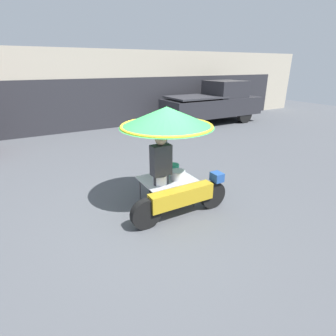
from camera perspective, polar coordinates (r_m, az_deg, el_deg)
The scene contains 5 objects.
ground_plane at distance 5.30m, azimuth -2.08°, elevation -10.02°, with size 36.00×36.00×0.00m, color #4C4F54.
shopfront_building at distance 13.16m, azimuth -21.33°, elevation 15.49°, with size 28.00×2.06×3.43m.
vendor_motorcycle_cart at distance 5.02m, azimuth 0.13°, elevation 7.95°, with size 2.08×1.81×2.05m.
vendor_person at distance 5.03m, azimuth -1.53°, elevation -0.35°, with size 0.38×0.22×1.60m.
pickup_truck at distance 13.71m, azimuth 9.97°, elevation 13.76°, with size 5.01×1.89×2.04m.
Camera 1 is at (-2.07, -4.01, 2.77)m, focal length 28.00 mm.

